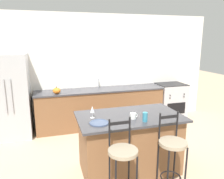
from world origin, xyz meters
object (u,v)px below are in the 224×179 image
wine_glass (92,110)px  coffee_mug (133,116)px  bar_stool_near (123,160)px  bar_stool_far (172,151)px  dinner_plate (99,123)px  tumbler_cup (145,117)px  oven_range (170,101)px  pumpkin_decoration (57,91)px  refrigerator (12,96)px

wine_glass → coffee_mug: size_ratio=1.51×
bar_stool_near → bar_stool_far: (0.71, 0.02, 0.00)m
bar_stool_far → bar_stool_near: bearing=-178.4°
bar_stool_far → dinner_plate: bar_stool_far is taller
bar_stool_far → tumbler_cup: bearing=122.4°
bar_stool_far → tumbler_cup: 0.58m
oven_range → bar_stool_far: (-1.58, -2.64, 0.15)m
bar_stool_far → coffee_mug: size_ratio=9.30×
wine_glass → bar_stool_near: bearing=-73.8°
pumpkin_decoration → dinner_plate: bearing=-76.0°
refrigerator → tumbler_cup: bearing=-47.0°
dinner_plate → wine_glass: (-0.05, 0.25, 0.12)m
bar_stool_near → refrigerator: bearing=121.4°
refrigerator → dinner_plate: bearing=-55.9°
oven_range → bar_stool_near: bar_stool_near is taller
dinner_plate → tumbler_cup: 0.66m
bar_stool_far → wine_glass: 1.27m
oven_range → coffee_mug: bearing=-132.5°
bar_stool_near → coffee_mug: size_ratio=9.30×
bar_stool_far → coffee_mug: 0.73m
bar_stool_far → pumpkin_decoration: size_ratio=6.65×
wine_glass → pumpkin_decoration: (-0.44, 1.71, -0.07)m
coffee_mug → tumbler_cup: bearing=-53.5°
bar_stool_far → wine_glass: size_ratio=6.15×
refrigerator → pumpkin_decoration: bearing=-8.4°
tumbler_cup → wine_glass: bearing=152.2°
oven_range → tumbler_cup: size_ratio=6.89×
bar_stool_near → tumbler_cup: bar_stool_near is taller
oven_range → tumbler_cup: (-1.82, -2.27, 0.53)m
refrigerator → coffee_mug: refrigerator is taller
wine_glass → tumbler_cup: (0.70, -0.37, -0.06)m
tumbler_cup → bar_stool_far: bearing=-57.6°
wine_glass → tumbler_cup: bearing=-27.8°
refrigerator → tumbler_cup: size_ratio=13.18×
dinner_plate → refrigerator: bearing=124.1°
coffee_mug → refrigerator: bearing=133.5°
dinner_plate → tumbler_cup: tumbler_cup is taller
refrigerator → tumbler_cup: 3.03m
refrigerator → bar_stool_near: refrigerator is taller
bar_stool_near → wine_glass: size_ratio=6.15×
dinner_plate → wine_glass: wine_glass is taller
dinner_plate → coffee_mug: bearing=4.1°
refrigerator → pumpkin_decoration: (0.93, -0.14, 0.09)m
tumbler_cup → dinner_plate: bearing=169.5°
oven_range → dinner_plate: size_ratio=3.39×
wine_glass → coffee_mug: (0.58, -0.21, -0.09)m
bar_stool_near → wine_glass: 0.91m
oven_range → bar_stool_far: size_ratio=0.83×
refrigerator → dinner_plate: (1.42, -2.10, 0.04)m
bar_stool_far → dinner_plate: size_ratio=4.06×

